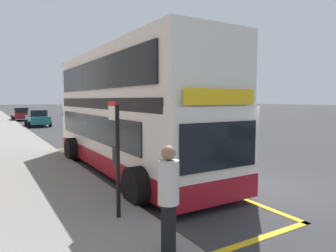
# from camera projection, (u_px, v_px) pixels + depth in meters

# --- Properties ---
(ground_plane) EXTENTS (260.00, 260.00, 0.00)m
(ground_plane) POSITION_uv_depth(u_px,v_px,m) (54.00, 122.00, 36.31)
(ground_plane) COLOR #333335
(double_decker_bus) EXTENTS (3.28, 10.41, 4.40)m
(double_decker_bus) POSITION_uv_depth(u_px,v_px,m) (128.00, 115.00, 11.31)
(double_decker_bus) COLOR white
(double_decker_bus) RESTS_ON ground
(bus_bay_markings) EXTENTS (2.86, 12.95, 0.01)m
(bus_bay_markings) POSITION_uv_depth(u_px,v_px,m) (128.00, 171.00, 11.28)
(bus_bay_markings) COLOR gold
(bus_bay_markings) RESTS_ON ground
(bus_stop_sign) EXTENTS (0.09, 0.51, 2.48)m
(bus_stop_sign) POSITION_uv_depth(u_px,v_px,m) (116.00, 148.00, 6.46)
(bus_stop_sign) COLOR black
(bus_stop_sign) RESTS_ON pavement_near
(parked_car_teal_far) EXTENTS (2.09, 4.20, 1.62)m
(parked_car_teal_far) POSITION_uv_depth(u_px,v_px,m) (71.00, 111.00, 49.61)
(parked_car_teal_far) COLOR #196066
(parked_car_teal_far) RESTS_ON ground
(parked_car_maroon_distant) EXTENTS (2.09, 4.20, 1.62)m
(parked_car_maroon_distant) POSITION_uv_depth(u_px,v_px,m) (21.00, 114.00, 37.96)
(parked_car_maroon_distant) COLOR maroon
(parked_car_maroon_distant) RESTS_ON ground
(parked_car_teal_ahead) EXTENTS (2.09, 4.20, 1.62)m
(parked_car_teal_ahead) POSITION_uv_depth(u_px,v_px,m) (38.00, 118.00, 29.91)
(parked_car_teal_ahead) COLOR #196066
(parked_car_teal_ahead) RESTS_ON ground
(pedestrian_waiting_near_sign) EXTENTS (0.34, 0.34, 1.81)m
(pedestrian_waiting_near_sign) POSITION_uv_depth(u_px,v_px,m) (168.00, 197.00, 4.77)
(pedestrian_waiting_near_sign) COLOR black
(pedestrian_waiting_near_sign) RESTS_ON pavement_near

